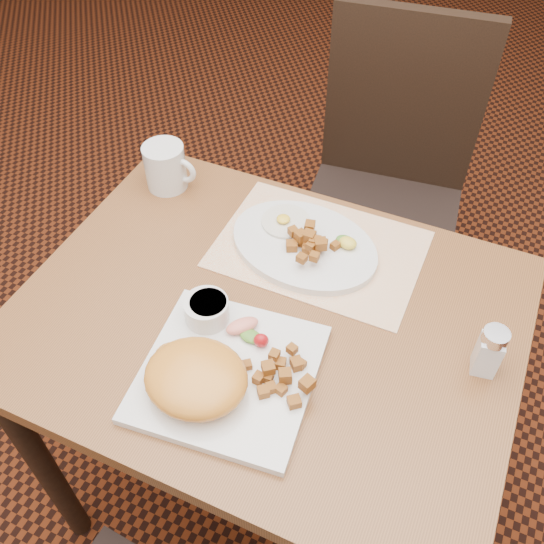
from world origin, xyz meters
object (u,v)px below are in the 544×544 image
at_px(plate_square, 229,373).
at_px(salt_shaker, 489,351).
at_px(coffee_mug, 166,167).
at_px(chair_far, 387,179).
at_px(plate_oval, 304,245).
at_px(table, 267,348).

distance_m(plate_square, salt_shaker, 0.43).
xyz_separation_m(plate_square, salt_shaker, (0.38, 0.19, 0.04)).
bearing_deg(coffee_mug, chair_far, 51.21).
xyz_separation_m(plate_oval, coffee_mug, (-0.35, 0.06, 0.04)).
distance_m(chair_far, coffee_mug, 0.67).
distance_m(chair_far, salt_shaker, 0.81).
relative_size(plate_oval, coffee_mug, 2.55).
distance_m(table, chair_far, 0.73).
xyz_separation_m(chair_far, plate_square, (-0.04, -0.87, 0.22)).
xyz_separation_m(salt_shaker, coffee_mug, (-0.73, 0.20, -0.00)).
bearing_deg(salt_shaker, chair_far, 116.33).
relative_size(table, coffee_mug, 7.54).
height_order(plate_oval, coffee_mug, coffee_mug).
distance_m(chair_far, plate_square, 0.90).
bearing_deg(chair_far, coffee_mug, 44.60).
bearing_deg(plate_square, salt_shaker, 26.03).
xyz_separation_m(chair_far, coffee_mug, (-0.39, -0.48, 0.26)).
distance_m(table, plate_oval, 0.22).
bearing_deg(table, plate_square, -90.94).
bearing_deg(coffee_mug, table, -34.88).
bearing_deg(plate_square, plate_oval, 89.42).
relative_size(plate_oval, salt_shaker, 3.05).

